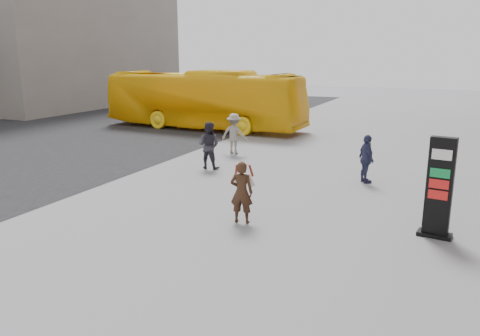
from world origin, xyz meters
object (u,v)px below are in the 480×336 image
at_px(info_pylon, 439,188).
at_px(pedestrian_b, 234,134).
at_px(pedestrian_a, 209,145).
at_px(woman, 242,191).
at_px(bus, 203,100).
at_px(pedestrian_c, 366,159).

xyz_separation_m(info_pylon, pedestrian_b, (-7.94, 6.27, -0.31)).
bearing_deg(pedestrian_a, woman, 122.76).
xyz_separation_m(woman, bus, (-7.98, 12.64, 0.79)).
bearing_deg(woman, pedestrian_c, -124.16).
bearing_deg(bus, pedestrian_c, -125.37).
relative_size(bus, pedestrian_a, 6.75).
bearing_deg(woman, bus, -68.79).
bearing_deg(pedestrian_b, woman, 112.54).
distance_m(bus, pedestrian_c, 12.72).
xyz_separation_m(woman, pedestrian_c, (2.11, 4.94, -0.01)).
relative_size(info_pylon, pedestrian_c, 1.47).
height_order(pedestrian_a, pedestrian_b, pedestrian_a).
relative_size(bus, pedestrian_c, 7.33).
bearing_deg(woman, pedestrian_a, -64.88).
distance_m(woman, pedestrian_c, 5.37).
relative_size(woman, pedestrian_a, 0.91).
distance_m(woman, pedestrian_b, 8.08).
distance_m(info_pylon, bus, 16.99).
bearing_deg(pedestrian_a, pedestrian_b, -88.05).
distance_m(pedestrian_b, pedestrian_c, 6.15).
relative_size(info_pylon, pedestrian_b, 1.37).
bearing_deg(info_pylon, pedestrian_a, 162.00).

